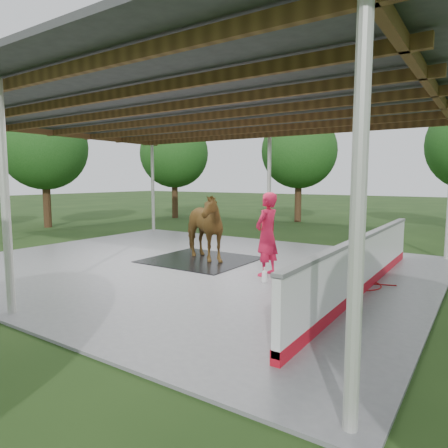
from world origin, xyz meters
The scene contains 12 objects.
ground centered at (0.00, 0.00, 0.00)m, with size 100.00×100.00×0.00m, color #1E3814.
concrete_slab centered at (0.00, 0.00, 0.03)m, with size 12.00×10.00×0.05m, color slate.
pavilion_structure centered at (0.00, 0.00, 3.97)m, with size 12.60×10.60×4.05m.
dasher_board centered at (4.60, 0.00, 0.59)m, with size 0.16×8.00×1.15m.
tree_belt centered at (0.30, 0.90, 3.79)m, with size 28.00×28.00×5.80m.
rubber_mat centered at (-0.03, 0.63, 0.06)m, with size 2.76×2.59×0.02m, color black.
horse centered at (-0.03, 0.63, 0.99)m, with size 0.99×2.17×1.84m, color brown.
handler centered at (2.35, 0.07, 1.03)m, with size 0.71×0.47×1.96m, color #BF1437.
wash_bucket centered at (3.49, -0.93, 0.22)m, with size 0.35×0.35×0.33m.
soap_bottle_a centered at (2.62, -0.55, 0.22)m, with size 0.13×0.13×0.34m, color silver.
soap_bottle_b centered at (3.92, -0.82, 0.15)m, with size 0.09×0.09×0.20m, color #338CD8.
hose_coil centered at (3.75, 0.69, 0.06)m, with size 2.20×1.63×0.02m.
Camera 1 is at (6.63, -8.15, 2.31)m, focal length 32.00 mm.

